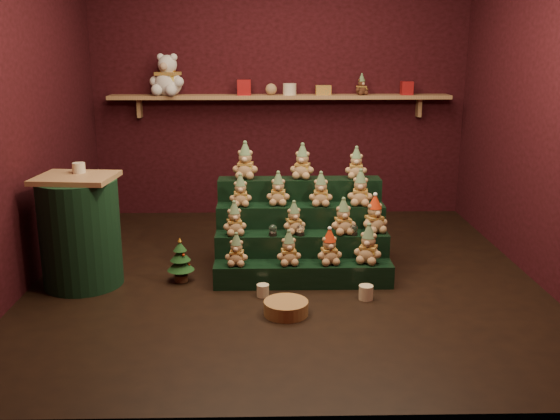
{
  "coord_description": "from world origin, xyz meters",
  "views": [
    {
      "loc": [
        -0.15,
        -4.8,
        1.84
      ],
      "look_at": [
        -0.04,
        0.25,
        0.49
      ],
      "focal_mm": 40.0,
      "sensor_mm": 36.0,
      "label": 1
    }
  ],
  "objects_px": {
    "brown_bear": "(362,85)",
    "snow_globe_b": "(300,230)",
    "snow_globe_c": "(354,230)",
    "riser_tier_front": "(303,274)",
    "mug_left": "(263,290)",
    "mug_right": "(366,292)",
    "white_bear": "(168,69)",
    "wicker_basket": "(286,308)",
    "snow_globe_a": "(273,230)",
    "mini_christmas_tree": "(180,260)",
    "side_table": "(80,231)"
  },
  "relations": [
    {
      "from": "mini_christmas_tree",
      "to": "brown_bear",
      "type": "xyz_separation_m",
      "value": [
        1.69,
        1.94,
        1.25
      ]
    },
    {
      "from": "mug_left",
      "to": "side_table",
      "type": "bearing_deg",
      "value": 168.64
    },
    {
      "from": "snow_globe_c",
      "to": "mini_christmas_tree",
      "type": "height_order",
      "value": "snow_globe_c"
    },
    {
      "from": "mug_right",
      "to": "side_table",
      "type": "bearing_deg",
      "value": 170.73
    },
    {
      "from": "brown_bear",
      "to": "snow_globe_b",
      "type": "bearing_deg",
      "value": -134.63
    },
    {
      "from": "snow_globe_b",
      "to": "wicker_basket",
      "type": "bearing_deg",
      "value": -100.91
    },
    {
      "from": "mug_right",
      "to": "white_bear",
      "type": "height_order",
      "value": "white_bear"
    },
    {
      "from": "snow_globe_a",
      "to": "snow_globe_c",
      "type": "bearing_deg",
      "value": -0.0
    },
    {
      "from": "brown_bear",
      "to": "mug_left",
      "type": "bearing_deg",
      "value": -137.87
    },
    {
      "from": "snow_globe_a",
      "to": "wicker_basket",
      "type": "bearing_deg",
      "value": -83.28
    },
    {
      "from": "snow_globe_c",
      "to": "white_bear",
      "type": "bearing_deg",
      "value": 132.22
    },
    {
      "from": "snow_globe_a",
      "to": "mug_right",
      "type": "distance_m",
      "value": 0.89
    },
    {
      "from": "side_table",
      "to": "snow_globe_c",
      "type": "bearing_deg",
      "value": 8.27
    },
    {
      "from": "snow_globe_b",
      "to": "mini_christmas_tree",
      "type": "xyz_separation_m",
      "value": [
        -0.96,
        -0.05,
        -0.23
      ]
    },
    {
      "from": "snow_globe_c",
      "to": "mini_christmas_tree",
      "type": "relative_size",
      "value": 0.25
    },
    {
      "from": "snow_globe_b",
      "to": "mug_right",
      "type": "xyz_separation_m",
      "value": [
        0.47,
        -0.45,
        -0.35
      ]
    },
    {
      "from": "side_table",
      "to": "mug_right",
      "type": "xyz_separation_m",
      "value": [
        2.18,
        -0.36,
        -0.38
      ]
    },
    {
      "from": "side_table",
      "to": "brown_bear",
      "type": "relative_size",
      "value": 4.16
    },
    {
      "from": "brown_bear",
      "to": "mug_right",
      "type": "bearing_deg",
      "value": -119.89
    },
    {
      "from": "riser_tier_front",
      "to": "mug_left",
      "type": "height_order",
      "value": "riser_tier_front"
    },
    {
      "from": "snow_globe_c",
      "to": "side_table",
      "type": "relative_size",
      "value": 0.1
    },
    {
      "from": "riser_tier_front",
      "to": "brown_bear",
      "type": "distance_m",
      "value": 2.55
    },
    {
      "from": "white_bear",
      "to": "side_table",
      "type": "bearing_deg",
      "value": -84.9
    },
    {
      "from": "white_bear",
      "to": "mini_christmas_tree",
      "type": "bearing_deg",
      "value": -63.03
    },
    {
      "from": "mini_christmas_tree",
      "to": "white_bear",
      "type": "relative_size",
      "value": 0.68
    },
    {
      "from": "mug_left",
      "to": "wicker_basket",
      "type": "relative_size",
      "value": 0.3
    },
    {
      "from": "riser_tier_front",
      "to": "snow_globe_c",
      "type": "height_order",
      "value": "snow_globe_c"
    },
    {
      "from": "snow_globe_b",
      "to": "snow_globe_c",
      "type": "xyz_separation_m",
      "value": [
        0.43,
        0.0,
        -0.0
      ]
    },
    {
      "from": "wicker_basket",
      "to": "brown_bear",
      "type": "distance_m",
      "value": 3.07
    },
    {
      "from": "mug_right",
      "to": "white_bear",
      "type": "bearing_deg",
      "value": 126.86
    },
    {
      "from": "brown_bear",
      "to": "wicker_basket",
      "type": "bearing_deg",
      "value": -131.9
    },
    {
      "from": "snow_globe_c",
      "to": "white_bear",
      "type": "height_order",
      "value": "white_bear"
    },
    {
      "from": "riser_tier_front",
      "to": "mini_christmas_tree",
      "type": "relative_size",
      "value": 3.84
    },
    {
      "from": "side_table",
      "to": "mug_right",
      "type": "height_order",
      "value": "side_table"
    },
    {
      "from": "riser_tier_front",
      "to": "mug_left",
      "type": "relative_size",
      "value": 14.99
    },
    {
      "from": "mug_right",
      "to": "white_bear",
      "type": "distance_m",
      "value": 3.3
    },
    {
      "from": "snow_globe_b",
      "to": "mug_right",
      "type": "relative_size",
      "value": 0.86
    },
    {
      "from": "mug_left",
      "to": "snow_globe_b",
      "type": "bearing_deg",
      "value": 51.69
    },
    {
      "from": "mini_christmas_tree",
      "to": "snow_globe_b",
      "type": "bearing_deg",
      "value": 3.28
    },
    {
      "from": "mini_christmas_tree",
      "to": "white_bear",
      "type": "xyz_separation_m",
      "value": [
        -0.33,
        1.94,
        1.41
      ]
    },
    {
      "from": "snow_globe_b",
      "to": "wicker_basket",
      "type": "xyz_separation_m",
      "value": [
        -0.14,
        -0.71,
        -0.36
      ]
    },
    {
      "from": "side_table",
      "to": "brown_bear",
      "type": "xyz_separation_m",
      "value": [
        2.45,
        1.98,
        0.99
      ]
    },
    {
      "from": "mug_left",
      "to": "riser_tier_front",
      "type": "bearing_deg",
      "value": 34.84
    },
    {
      "from": "snow_globe_c",
      "to": "snow_globe_b",
      "type": "bearing_deg",
      "value": 180.0
    },
    {
      "from": "snow_globe_a",
      "to": "white_bear",
      "type": "height_order",
      "value": "white_bear"
    },
    {
      "from": "riser_tier_front",
      "to": "brown_bear",
      "type": "height_order",
      "value": "brown_bear"
    },
    {
      "from": "snow_globe_c",
      "to": "mug_right",
      "type": "distance_m",
      "value": 0.57
    },
    {
      "from": "wicker_basket",
      "to": "riser_tier_front",
      "type": "bearing_deg",
      "value": 74.47
    },
    {
      "from": "snow_globe_a",
      "to": "mug_right",
      "type": "relative_size",
      "value": 0.86
    },
    {
      "from": "riser_tier_front",
      "to": "snow_globe_c",
      "type": "relative_size",
      "value": 15.43
    }
  ]
}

